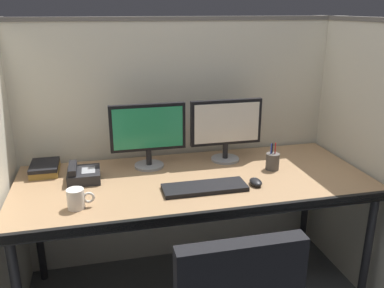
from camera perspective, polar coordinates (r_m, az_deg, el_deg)
name	(u,v)px	position (r m, az deg, el deg)	size (l,w,h in m)	color
cubicle_partition_rear	(178,144)	(2.60, -2.00, -0.03)	(2.21, 0.06, 1.57)	beige
cubicle_partition_right	(367,161)	(2.52, 23.46, -2.22)	(0.06, 1.41, 1.57)	beige
desk	(195,187)	(2.22, 0.37, -6.12)	(1.90, 0.80, 0.74)	#997551
monitor_left	(148,131)	(2.31, -6.22, 1.79)	(0.43, 0.17, 0.37)	gray
monitor_right	(226,126)	(2.41, 4.82, 2.54)	(0.43, 0.17, 0.37)	gray
keyboard_main	(205,187)	(2.07, 1.80, -6.14)	(0.43, 0.15, 0.02)	black
computer_mouse	(256,182)	(2.15, 8.96, -5.31)	(0.06, 0.10, 0.04)	black
book_stack	(45,168)	(2.42, -20.01, -3.20)	(0.15, 0.22, 0.06)	olive
coffee_mug	(76,199)	(1.95, -15.96, -7.42)	(0.13, 0.08, 0.09)	silver
pen_cup	(273,161)	(2.36, 11.27, -2.40)	(0.08, 0.08, 0.16)	#4C4742
desk_phone	(83,174)	(2.25, -15.12, -4.16)	(0.17, 0.19, 0.09)	black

